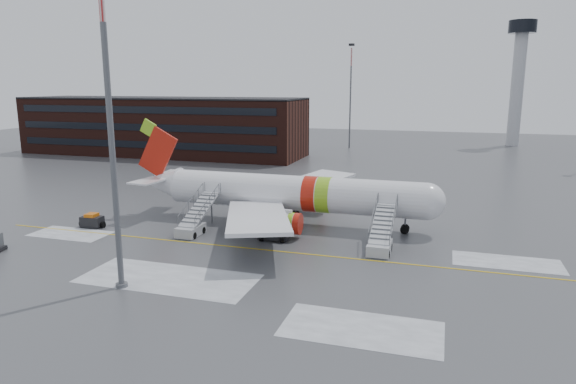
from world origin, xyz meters
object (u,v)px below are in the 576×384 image
(baggage_tractor, at_px, (92,221))
(airliner, at_px, (285,193))
(airstair_aft, at_px, (194,223))
(pushback_tug, at_px, (272,232))
(airstair_fwd, at_px, (381,240))
(light_mast_near, at_px, (110,120))

(baggage_tractor, bearing_deg, airliner, 21.40)
(airliner, xyz_separation_m, airstair_aft, (-7.77, -6.54, -2.35))
(airliner, height_order, pushback_tug, airliner)
(airstair_aft, bearing_deg, baggage_tractor, -174.79)
(airstair_fwd, xyz_separation_m, light_mast_near, (-17.66, -14.45, 11.54))
(airliner, bearing_deg, baggage_tractor, -158.60)
(airstair_fwd, height_order, pushback_tug, airstair_fwd)
(pushback_tug, bearing_deg, airliner, 95.71)
(airliner, distance_m, baggage_tractor, 21.00)
(airstair_aft, bearing_deg, airstair_fwd, 0.00)
(baggage_tractor, height_order, light_mast_near, light_mast_near)
(light_mast_near, bearing_deg, airliner, 73.11)
(baggage_tractor, bearing_deg, airstair_fwd, 1.98)
(light_mast_near, bearing_deg, airstair_aft, 95.53)
(airliner, relative_size, airstair_fwd, 4.55)
(pushback_tug, distance_m, light_mast_near, 20.22)
(baggage_tractor, xyz_separation_m, light_mast_near, (13.00, -13.39, 11.96))
(airliner, distance_m, airstair_fwd, 13.25)
(baggage_tractor, relative_size, light_mast_near, 0.12)
(airstair_aft, distance_m, light_mast_near, 18.54)
(airstair_fwd, bearing_deg, light_mast_near, -140.70)
(airstair_fwd, bearing_deg, pushback_tug, 178.07)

